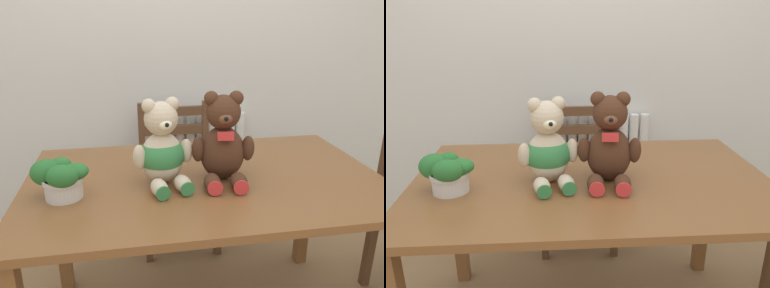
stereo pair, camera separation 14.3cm
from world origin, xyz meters
TOP-DOWN VIEW (x-y plane):
  - wall_back at (0.00, 1.55)m, footprint 8.00×0.04m
  - radiator at (0.15, 1.48)m, footprint 0.70×0.10m
  - dining_table at (0.00, 0.44)m, footprint 1.42×0.88m
  - wooden_chair_behind at (-0.01, 1.23)m, footprint 0.45×0.44m
  - teddy_bear_left at (-0.17, 0.41)m, footprint 0.24×0.26m
  - teddy_bear_right at (0.06, 0.41)m, footprint 0.25×0.26m
  - potted_plant at (-0.54, 0.35)m, footprint 0.20×0.16m

SIDE VIEW (x-z plane):
  - radiator at x=0.15m, z-range -0.03..0.72m
  - wooden_chair_behind at x=-0.01m, z-range 0.02..0.89m
  - dining_table at x=0.00m, z-range 0.28..1.05m
  - potted_plant at x=-0.54m, z-range 0.77..0.92m
  - teddy_bear_left at x=-0.17m, z-range 0.73..1.07m
  - teddy_bear_right at x=0.06m, z-range 0.74..1.10m
  - wall_back at x=0.00m, z-range 0.00..2.60m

